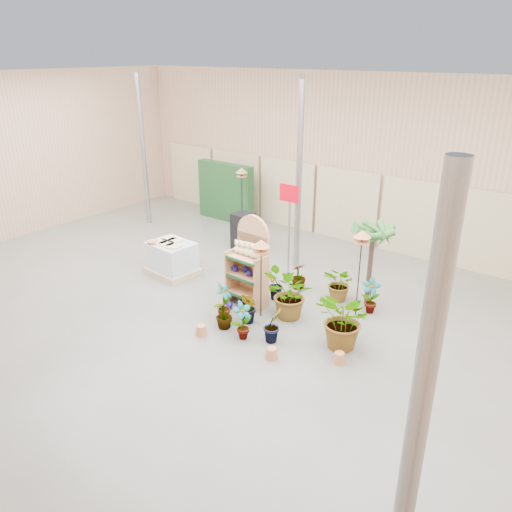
# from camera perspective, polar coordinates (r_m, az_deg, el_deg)

# --- Properties ---
(room) EXTENTS (15.20, 12.10, 4.70)m
(room) POSITION_cam_1_polar(r_m,az_deg,el_deg) (9.75, -3.55, 5.98)
(room) COLOR #55554F
(room) RESTS_ON ground
(display_shelf) EXTENTS (0.82, 0.53, 1.92)m
(display_shelf) POSITION_cam_1_polar(r_m,az_deg,el_deg) (10.31, -0.61, -0.95)
(display_shelf) COLOR #B27E56
(display_shelf) RESTS_ON ground
(teddy_bears) EXTENTS (0.72, 0.20, 0.31)m
(teddy_bears) POSITION_cam_1_polar(r_m,az_deg,el_deg) (10.10, -0.81, 0.63)
(teddy_bears) COLOR beige
(teddy_bears) RESTS_ON display_shelf
(gazing_balls_shelf) EXTENTS (0.71, 0.24, 0.13)m
(gazing_balls_shelf) POSITION_cam_1_polar(r_m,az_deg,el_deg) (10.28, -0.98, -1.75)
(gazing_balls_shelf) COLOR navy
(gazing_balls_shelf) RESTS_ON display_shelf
(gazing_balls_floor) EXTENTS (0.63, 0.39, 0.15)m
(gazing_balls_floor) POSITION_cam_1_polar(r_m,az_deg,el_deg) (10.33, -1.73, -5.85)
(gazing_balls_floor) COLOR navy
(gazing_balls_floor) RESTS_ON ground
(pallet_stack) EXTENTS (1.17, 0.99, 0.82)m
(pallet_stack) POSITION_cam_1_polar(r_m,az_deg,el_deg) (12.02, -9.59, -0.25)
(pallet_stack) COLOR tan
(pallet_stack) RESTS_ON ground
(charcoal_planters) EXTENTS (0.50, 0.50, 1.00)m
(charcoal_planters) POSITION_cam_1_polar(r_m,az_deg,el_deg) (13.32, -1.47, 2.83)
(charcoal_planters) COLOR black
(charcoal_planters) RESTS_ON ground
(trellis_stock) EXTENTS (2.00, 0.30, 1.80)m
(trellis_stock) POSITION_cam_1_polar(r_m,az_deg,el_deg) (15.62, -3.49, 7.31)
(trellis_stock) COLOR #183F1D
(trellis_stock) RESTS_ON ground
(offer_sign) EXTENTS (0.50, 0.08, 2.20)m
(offer_sign) POSITION_cam_1_polar(r_m,az_deg,el_deg) (11.44, 3.80, 5.11)
(offer_sign) COLOR gray
(offer_sign) RESTS_ON ground
(bird_table_front) EXTENTS (0.34, 0.34, 1.65)m
(bird_table_front) POSITION_cam_1_polar(r_m,az_deg,el_deg) (9.50, 0.59, 1.17)
(bird_table_front) COLOR black
(bird_table_front) RESTS_ON ground
(bird_table_right) EXTENTS (0.34, 0.34, 1.82)m
(bird_table_right) POSITION_cam_1_polar(r_m,az_deg,el_deg) (9.71, 12.04, 2.18)
(bird_table_right) COLOR black
(bird_table_right) RESTS_ON ground
(bird_table_back) EXTENTS (0.34, 0.34, 1.91)m
(bird_table_back) POSITION_cam_1_polar(r_m,az_deg,el_deg) (14.27, -1.65, 9.51)
(bird_table_back) COLOR black
(bird_table_back) RESTS_ON ground
(palm) EXTENTS (0.70, 0.70, 1.87)m
(palm) POSITION_cam_1_polar(r_m,az_deg,el_deg) (10.23, 13.23, 2.62)
(palm) COLOR #3D2A21
(palm) RESTS_ON ground
(potted_plant_0) EXTENTS (0.38, 0.48, 0.80)m
(potted_plant_0) POSITION_cam_1_polar(r_m,az_deg,el_deg) (9.86, -3.72, -5.23)
(potted_plant_0) COLOR #286725
(potted_plant_0) RESTS_ON ground
(potted_plant_1) EXTENTS (0.48, 0.44, 0.69)m
(potted_plant_1) POSITION_cam_1_polar(r_m,az_deg,el_deg) (9.74, -0.81, -5.91)
(potted_plant_1) COLOR #286725
(potted_plant_1) RESTS_ON ground
(potted_plant_2) EXTENTS (0.88, 1.00, 1.05)m
(potted_plant_2) POSITION_cam_1_polar(r_m,az_deg,el_deg) (9.85, 3.80, -4.46)
(potted_plant_2) COLOR #286725
(potted_plant_2) RESTS_ON ground
(potted_plant_4) EXTENTS (0.47, 0.41, 0.75)m
(potted_plant_4) POSITION_cam_1_polar(r_m,az_deg,el_deg) (10.37, 12.95, -4.47)
(potted_plant_4) COLOR #286725
(potted_plant_4) RESTS_ON ground
(potted_plant_5) EXTENTS (0.33, 0.40, 0.68)m
(potted_plant_5) POSITION_cam_1_polar(r_m,az_deg,el_deg) (10.65, 2.14, -3.34)
(potted_plant_5) COLOR #286725
(potted_plant_5) RESTS_ON ground
(potted_plant_6) EXTENTS (0.78, 0.70, 0.77)m
(potted_plant_6) POSITION_cam_1_polar(r_m,az_deg,el_deg) (10.75, 9.64, -3.14)
(potted_plant_6) COLOR #286725
(potted_plant_6) RESTS_ON ground
(potted_plant_7) EXTENTS (0.36, 0.36, 0.58)m
(potted_plant_7) POSITION_cam_1_polar(r_m,az_deg,el_deg) (9.64, -3.68, -6.67)
(potted_plant_7) COLOR #286725
(potted_plant_7) RESTS_ON ground
(potted_plant_8) EXTENTS (0.37, 0.45, 0.75)m
(potted_plant_8) POSITION_cam_1_polar(r_m,az_deg,el_deg) (9.23, -1.55, -7.44)
(potted_plant_8) COLOR #286725
(potted_plant_8) RESTS_ON ground
(potted_plant_9) EXTENTS (0.36, 0.42, 0.67)m
(potted_plant_9) POSITION_cam_1_polar(r_m,az_deg,el_deg) (9.19, 1.95, -7.88)
(potted_plant_9) COLOR #286725
(potted_plant_9) RESTS_ON ground
(potted_plant_10) EXTENTS (1.27, 1.20, 1.12)m
(potted_plant_10) POSITION_cam_1_polar(r_m,az_deg,el_deg) (9.01, 10.17, -7.29)
(potted_plant_10) COLOR #286725
(potted_plant_10) RESTS_ON ground
(potted_plant_11) EXTENTS (0.44, 0.44, 0.59)m
(potted_plant_11) POSITION_cam_1_polar(r_m,az_deg,el_deg) (11.21, 4.89, -2.29)
(potted_plant_11) COLOR #286725
(potted_plant_11) RESTS_ON ground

